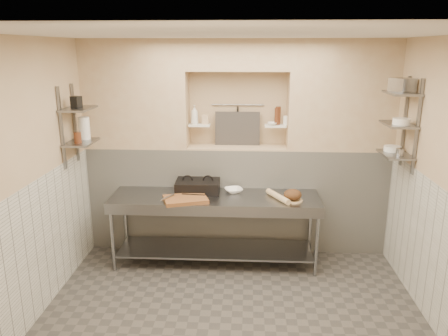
# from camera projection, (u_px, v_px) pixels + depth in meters

# --- Properties ---
(floor) EXTENTS (4.00, 3.90, 0.10)m
(floor) POSITION_uv_depth(u_px,v_px,m) (232.00, 321.00, 4.52)
(floor) COLOR #4A4641
(floor) RESTS_ON ground
(ceiling) EXTENTS (4.00, 3.90, 0.10)m
(ceiling) POSITION_uv_depth(u_px,v_px,m) (233.00, 28.00, 3.75)
(ceiling) COLOR silver
(ceiling) RESTS_ON ground
(wall_left) EXTENTS (0.10, 3.90, 2.80)m
(wall_left) POSITION_uv_depth(u_px,v_px,m) (22.00, 185.00, 4.24)
(wall_left) COLOR tan
(wall_left) RESTS_ON ground
(wall_back) EXTENTS (4.00, 0.10, 2.80)m
(wall_back) POSITION_uv_depth(u_px,v_px,m) (238.00, 144.00, 6.06)
(wall_back) COLOR tan
(wall_back) RESTS_ON ground
(wall_front) EXTENTS (4.00, 0.10, 2.80)m
(wall_front) POSITION_uv_depth(u_px,v_px,m) (218.00, 311.00, 2.21)
(wall_front) COLOR tan
(wall_front) RESTS_ON ground
(backwall_lower) EXTENTS (4.00, 0.40, 1.40)m
(backwall_lower) POSITION_uv_depth(u_px,v_px,m) (237.00, 197.00, 6.00)
(backwall_lower) COLOR silver
(backwall_lower) RESTS_ON floor
(alcove_sill) EXTENTS (1.30, 0.40, 0.02)m
(alcove_sill) POSITION_uv_depth(u_px,v_px,m) (237.00, 147.00, 5.82)
(alcove_sill) COLOR tan
(alcove_sill) RESTS_ON backwall_lower
(backwall_pillar_left) EXTENTS (1.35, 0.40, 1.40)m
(backwall_pillar_left) POSITION_uv_depth(u_px,v_px,m) (136.00, 94.00, 5.70)
(backwall_pillar_left) COLOR tan
(backwall_pillar_left) RESTS_ON backwall_lower
(backwall_pillar_right) EXTENTS (1.35, 0.40, 1.40)m
(backwall_pillar_right) POSITION_uv_depth(u_px,v_px,m) (341.00, 95.00, 5.56)
(backwall_pillar_right) COLOR tan
(backwall_pillar_right) RESTS_ON backwall_lower
(backwall_header) EXTENTS (1.30, 0.40, 0.40)m
(backwall_header) POSITION_uv_depth(u_px,v_px,m) (238.00, 55.00, 5.50)
(backwall_header) COLOR tan
(backwall_header) RESTS_ON backwall_lower
(wainscot_left) EXTENTS (0.02, 3.90, 1.40)m
(wainscot_left) POSITION_uv_depth(u_px,v_px,m) (36.00, 251.00, 4.42)
(wainscot_left) COLOR silver
(wainscot_left) RESTS_ON floor
(wainscot_right) EXTENTS (0.02, 3.90, 1.40)m
(wainscot_right) POSITION_uv_depth(u_px,v_px,m) (438.00, 261.00, 4.21)
(wainscot_right) COLOR silver
(wainscot_right) RESTS_ON floor
(alcove_shelf_left) EXTENTS (0.28, 0.16, 0.02)m
(alcove_shelf_left) POSITION_uv_depth(u_px,v_px,m) (200.00, 125.00, 5.76)
(alcove_shelf_left) COLOR white
(alcove_shelf_left) RESTS_ON backwall_lower
(alcove_shelf_right) EXTENTS (0.28, 0.16, 0.02)m
(alcove_shelf_right) POSITION_uv_depth(u_px,v_px,m) (275.00, 126.00, 5.71)
(alcove_shelf_right) COLOR white
(alcove_shelf_right) RESTS_ON backwall_lower
(utensil_rail) EXTENTS (0.70, 0.02, 0.02)m
(utensil_rail) POSITION_uv_depth(u_px,v_px,m) (238.00, 105.00, 5.84)
(utensil_rail) COLOR gray
(utensil_rail) RESTS_ON wall_back
(hanging_steel) EXTENTS (0.02, 0.02, 0.30)m
(hanging_steel) POSITION_uv_depth(u_px,v_px,m) (238.00, 118.00, 5.86)
(hanging_steel) COLOR black
(hanging_steel) RESTS_ON utensil_rail
(splash_panel) EXTENTS (0.60, 0.08, 0.45)m
(splash_panel) POSITION_uv_depth(u_px,v_px,m) (237.00, 129.00, 5.85)
(splash_panel) COLOR #383330
(splash_panel) RESTS_ON alcove_sill
(shelf_rail_left_a) EXTENTS (0.03, 0.03, 0.95)m
(shelf_rail_left_a) POSITION_uv_depth(u_px,v_px,m) (75.00, 123.00, 5.33)
(shelf_rail_left_a) COLOR slate
(shelf_rail_left_a) RESTS_ON wall_left
(shelf_rail_left_b) EXTENTS (0.03, 0.03, 0.95)m
(shelf_rail_left_b) POSITION_uv_depth(u_px,v_px,m) (62.00, 129.00, 4.95)
(shelf_rail_left_b) COLOR slate
(shelf_rail_left_b) RESTS_ON wall_left
(wall_shelf_left_lower) EXTENTS (0.30, 0.50, 0.02)m
(wall_shelf_left_lower) POSITION_uv_depth(u_px,v_px,m) (81.00, 142.00, 5.19)
(wall_shelf_left_lower) COLOR slate
(wall_shelf_left_lower) RESTS_ON wall_left
(wall_shelf_left_upper) EXTENTS (0.30, 0.50, 0.03)m
(wall_shelf_left_upper) POSITION_uv_depth(u_px,v_px,m) (78.00, 109.00, 5.08)
(wall_shelf_left_upper) COLOR slate
(wall_shelf_left_upper) RESTS_ON wall_left
(shelf_rail_right_a) EXTENTS (0.03, 0.03, 1.05)m
(shelf_rail_right_a) POSITION_uv_depth(u_px,v_px,m) (405.00, 122.00, 5.11)
(shelf_rail_right_a) COLOR slate
(shelf_rail_right_a) RESTS_ON wall_right
(shelf_rail_right_b) EXTENTS (0.03, 0.03, 1.05)m
(shelf_rail_right_b) POSITION_uv_depth(u_px,v_px,m) (417.00, 128.00, 4.73)
(shelf_rail_right_b) COLOR slate
(shelf_rail_right_b) RESTS_ON wall_right
(wall_shelf_right_lower) EXTENTS (0.30, 0.50, 0.02)m
(wall_shelf_right_lower) POSITION_uv_depth(u_px,v_px,m) (395.00, 154.00, 5.02)
(wall_shelf_right_lower) COLOR slate
(wall_shelf_right_lower) RESTS_ON wall_right
(wall_shelf_right_mid) EXTENTS (0.30, 0.50, 0.02)m
(wall_shelf_right_mid) POSITION_uv_depth(u_px,v_px,m) (399.00, 124.00, 4.93)
(wall_shelf_right_mid) COLOR slate
(wall_shelf_right_mid) RESTS_ON wall_right
(wall_shelf_right_upper) EXTENTS (0.30, 0.50, 0.03)m
(wall_shelf_right_upper) POSITION_uv_depth(u_px,v_px,m) (402.00, 93.00, 4.83)
(wall_shelf_right_upper) COLOR slate
(wall_shelf_right_upper) RESTS_ON wall_right
(prep_table) EXTENTS (2.60, 0.70, 0.90)m
(prep_table) POSITION_uv_depth(u_px,v_px,m) (215.00, 216.00, 5.49)
(prep_table) COLOR gray
(prep_table) RESTS_ON floor
(panini_press) EXTENTS (0.56, 0.41, 0.15)m
(panini_press) POSITION_uv_depth(u_px,v_px,m) (198.00, 186.00, 5.59)
(panini_press) COLOR black
(panini_press) RESTS_ON prep_table
(cutting_board) EXTENTS (0.59, 0.49, 0.05)m
(cutting_board) POSITION_uv_depth(u_px,v_px,m) (185.00, 199.00, 5.26)
(cutting_board) COLOR brown
(cutting_board) RESTS_ON prep_table
(knife_blade) EXTENTS (0.29, 0.06, 0.01)m
(knife_blade) POSITION_uv_depth(u_px,v_px,m) (193.00, 195.00, 5.34)
(knife_blade) COLOR gray
(knife_blade) RESTS_ON cutting_board
(tongs) EXTENTS (0.14, 0.23, 0.02)m
(tongs) POSITION_uv_depth(u_px,v_px,m) (167.00, 197.00, 5.23)
(tongs) COLOR gray
(tongs) RESTS_ON cutting_board
(mixing_bowl) EXTENTS (0.28, 0.28, 0.05)m
(mixing_bowl) POSITION_uv_depth(u_px,v_px,m) (234.00, 190.00, 5.57)
(mixing_bowl) COLOR white
(mixing_bowl) RESTS_ON prep_table
(rolling_pin) EXTENTS (0.28, 0.45, 0.07)m
(rolling_pin) POSITION_uv_depth(u_px,v_px,m) (278.00, 196.00, 5.32)
(rolling_pin) COLOR #D2BB81
(rolling_pin) RESTS_ON prep_table
(bread_board) EXTENTS (0.25, 0.25, 0.01)m
(bread_board) POSITION_uv_depth(u_px,v_px,m) (292.00, 200.00, 5.27)
(bread_board) COLOR #D2BB81
(bread_board) RESTS_ON prep_table
(bread_loaf) EXTENTS (0.22, 0.22, 0.13)m
(bread_loaf) POSITION_uv_depth(u_px,v_px,m) (293.00, 195.00, 5.25)
(bread_loaf) COLOR #4C2D19
(bread_loaf) RESTS_ON bread_board
(bottle_soap) EXTENTS (0.11, 0.11, 0.25)m
(bottle_soap) POSITION_uv_depth(u_px,v_px,m) (194.00, 115.00, 5.73)
(bottle_soap) COLOR white
(bottle_soap) RESTS_ON alcove_shelf_left
(jar_alcove) EXTENTS (0.08, 0.08, 0.13)m
(jar_alcove) POSITION_uv_depth(u_px,v_px,m) (205.00, 119.00, 5.75)
(jar_alcove) COLOR tan
(jar_alcove) RESTS_ON alcove_shelf_left
(bowl_alcove) EXTENTS (0.16, 0.16, 0.04)m
(bowl_alcove) POSITION_uv_depth(u_px,v_px,m) (272.00, 124.00, 5.68)
(bowl_alcove) COLOR white
(bowl_alcove) RESTS_ON alcove_shelf_right
(condiment_a) EXTENTS (0.06, 0.06, 0.24)m
(condiment_a) POSITION_uv_depth(u_px,v_px,m) (278.00, 116.00, 5.71)
(condiment_a) COLOR #512714
(condiment_a) RESTS_ON alcove_shelf_right
(condiment_b) EXTENTS (0.06, 0.06, 0.22)m
(condiment_b) POSITION_uv_depth(u_px,v_px,m) (277.00, 116.00, 5.68)
(condiment_b) COLOR #512714
(condiment_b) RESTS_ON alcove_shelf_right
(condiment_c) EXTENTS (0.07, 0.07, 0.12)m
(condiment_c) POSITION_uv_depth(u_px,v_px,m) (286.00, 120.00, 5.69)
(condiment_c) COLOR white
(condiment_c) RESTS_ON alcove_shelf_right
(jug_left) EXTENTS (0.13, 0.13, 0.27)m
(jug_left) POSITION_uv_depth(u_px,v_px,m) (84.00, 128.00, 5.27)
(jug_left) COLOR white
(jug_left) RESTS_ON wall_shelf_left_lower
(jar_left) EXTENTS (0.09, 0.09, 0.13)m
(jar_left) POSITION_uv_depth(u_px,v_px,m) (78.00, 138.00, 5.07)
(jar_left) COLOR #512714
(jar_left) RESTS_ON wall_shelf_left_lower
(box_left_upper) EXTENTS (0.12, 0.12, 0.14)m
(box_left_upper) POSITION_uv_depth(u_px,v_px,m) (76.00, 102.00, 5.02)
(box_left_upper) COLOR black
(box_left_upper) RESTS_ON wall_shelf_left_upper
(bowl_right) EXTENTS (0.20, 0.20, 0.06)m
(bowl_right) POSITION_uv_depth(u_px,v_px,m) (392.00, 149.00, 5.12)
(bowl_right) COLOR white
(bowl_right) RESTS_ON wall_shelf_right_lower
(canister_right) EXTENTS (0.09, 0.09, 0.09)m
(canister_right) POSITION_uv_depth(u_px,v_px,m) (400.00, 152.00, 4.87)
(canister_right) COLOR gray
(canister_right) RESTS_ON wall_shelf_right_lower
(bowl_right_mid) EXTENTS (0.19, 0.19, 0.07)m
(bowl_right_mid) POSITION_uv_depth(u_px,v_px,m) (401.00, 121.00, 4.84)
(bowl_right_mid) COLOR white
(bowl_right_mid) RESTS_ON wall_shelf_right_mid
(basket_right) EXTENTS (0.27, 0.30, 0.15)m
(basket_right) POSITION_uv_depth(u_px,v_px,m) (402.00, 85.00, 4.83)
(basket_right) COLOR gray
(basket_right) RESTS_ON wall_shelf_right_upper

